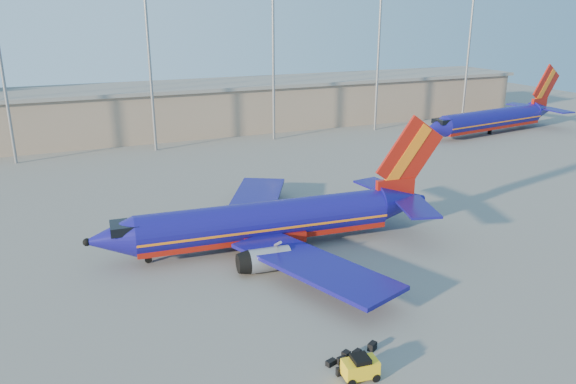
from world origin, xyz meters
name	(u,v)px	position (x,y,z in m)	size (l,w,h in m)	color
ground	(310,258)	(0.00, 0.00, 0.00)	(220.00, 220.00, 0.00)	slate
terminal_building	(224,105)	(10.00, 58.00, 4.32)	(122.00, 16.00, 8.50)	gray
light_mast_row	(213,33)	(5.00, 46.00, 17.55)	(101.60, 1.60, 28.65)	gray
aircraft_main	(273,221)	(-1.99, 3.76, 2.46)	(33.98, 32.60, 11.50)	navy
aircraft_second	(494,119)	(52.70, 34.92, 2.63)	(33.78, 13.06, 11.49)	navy
baggage_tug	(360,367)	(-4.66, -16.73, 0.79)	(2.23, 1.49, 1.52)	yellow
luggage_pile	(350,357)	(-4.27, -14.88, 0.24)	(3.95, 1.99, 0.54)	black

